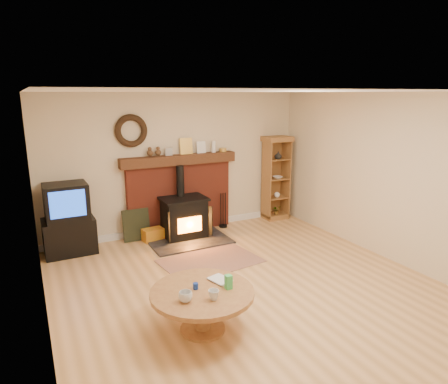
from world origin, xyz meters
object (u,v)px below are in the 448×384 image
tv_unit (68,220)px  coffee_table (202,298)px  wood_stove (185,219)px  curio_cabinet (275,178)px

tv_unit → coffee_table: tv_unit is taller
wood_stove → curio_cabinet: curio_cabinet is taller
curio_cabinet → wood_stove: bearing=-172.6°
tv_unit → coffee_table: bearing=-70.8°
wood_stove → curio_cabinet: 2.22m
tv_unit → coffee_table: (1.06, -3.04, -0.17)m
tv_unit → curio_cabinet: 4.11m
curio_cabinet → tv_unit: bearing=-178.8°
wood_stove → curio_cabinet: size_ratio=0.81×
wood_stove → tv_unit: size_ratio=1.19×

